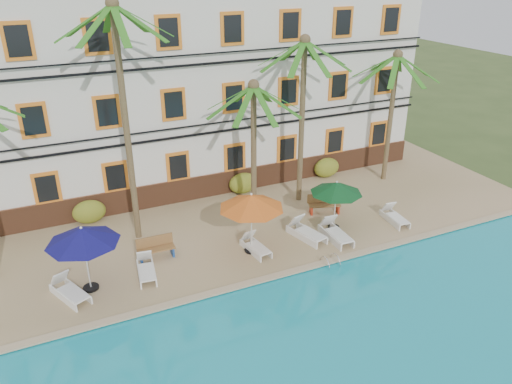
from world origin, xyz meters
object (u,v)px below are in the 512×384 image
pool_ladder (330,263)px  umbrella_blue (82,236)px  lounger_a (69,291)px  lounger_e (335,233)px  lounger_f (394,216)px  umbrella_green (336,188)px  palm_e (393,98)px  bench_left (156,247)px  lounger_c (255,246)px  bench_right (324,203)px  palm_d (303,99)px  palm_c (254,129)px  lounger_d (306,232)px  palm_b (123,98)px  lounger_b (146,269)px  umbrella_red (251,202)px

pool_ladder → umbrella_blue: bearing=165.7°
lounger_a → lounger_e: lounger_e is taller
lounger_f → umbrella_green: bearing=167.0°
palm_e → bench_left: (-13.54, -2.68, -4.09)m
lounger_c → pool_ladder: (2.34, -2.11, -0.25)m
umbrella_blue → bench_right: size_ratio=1.67×
lounger_c → palm_d: bearing=41.3°
palm_c → lounger_a: palm_c is taller
lounger_c → lounger_d: lounger_d is taller
palm_b → lounger_e: palm_b is taller
palm_c → bench_left: bearing=-160.7°
palm_d → lounger_e: bearing=-96.7°
lounger_c → lounger_f: size_ratio=0.98×
lounger_b → lounger_d: bearing=-0.8°
palm_e → lounger_c: size_ratio=4.06×
lounger_a → pool_ladder: (9.72, -2.06, -0.28)m
palm_c → lounger_a: bearing=-160.3°
palm_d → lounger_d: (-1.60, -3.49, -4.90)m
palm_c → bench_left: size_ratio=4.28×
lounger_f → lounger_b: bearing=177.4°
lounger_b → lounger_c: 4.54m
palm_e → umbrella_green: bearing=-147.2°
lounger_d → bench_left: size_ratio=1.36×
bench_right → lounger_d: bearing=-139.2°
palm_d → umbrella_green: palm_d is taller
umbrella_green → bench_right: 2.17m
palm_e → umbrella_green: (-5.59, -3.60, -2.57)m
umbrella_green → lounger_b: bearing=-179.0°
palm_c → lounger_e: palm_c is taller
palm_d → umbrella_green: (-0.00, -3.25, -3.21)m
lounger_d → lounger_e: 1.28m
umbrella_blue → lounger_f: size_ratio=1.50×
palm_c → umbrella_red: bearing=-116.1°
palm_d → palm_b: bearing=-177.7°
lounger_c → umbrella_green: bearing=4.6°
lounger_a → bench_left: bench_left is taller
bench_left → lounger_e: bearing=-13.4°
umbrella_red → bench_right: (4.62, 1.75, -1.82)m
palm_c → lounger_f: bearing=-31.3°
lounger_a → lounger_c: size_ratio=1.13×
lounger_f → umbrella_red: bearing=176.7°
palm_c → pool_ladder: size_ratio=8.68×
palm_b → umbrella_green: 9.70m
umbrella_red → lounger_a: umbrella_red is taller
bench_left → lounger_f: bearing=-8.4°
umbrella_blue → bench_right: bearing=8.5°
palm_d → bench_left: palm_d is taller
umbrella_green → lounger_a: 11.58m
palm_c → pool_ladder: (1.00, -5.19, -4.23)m
pool_ladder → palm_e: bearing=39.5°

